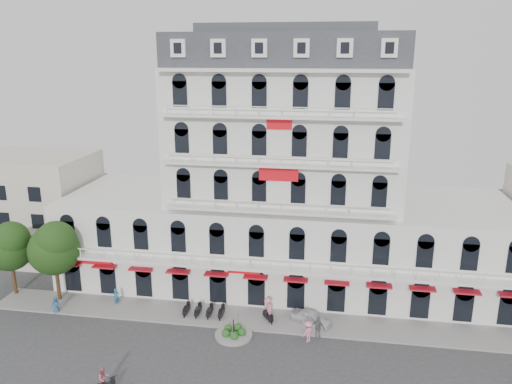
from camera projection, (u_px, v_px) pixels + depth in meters
The scene contains 15 objects.
ground at pixel (257, 384), 36.28m from camera, with size 120.00×120.00×0.00m, color #38383A.
sidewalk at pixel (273, 320), 44.82m from camera, with size 53.00×4.00×0.16m, color gray.
main_building at pixel (285, 188), 50.69m from camera, with size 45.00×15.00×25.80m.
flank_building_west at pixel (31, 206), 58.29m from camera, with size 14.00×10.00×12.00m, color beige.
traffic_island at pixel (234, 334), 42.38m from camera, with size 3.20×3.20×1.60m.
parked_scooter_row at pixel (204, 316), 45.62m from camera, with size 4.40×1.80×1.10m, color black, non-canonical shape.
tree_west_outer at pixel (10, 244), 48.32m from camera, with size 4.50×4.48×7.76m.
tree_west_inner at pixel (54, 246), 46.98m from camera, with size 4.76×4.76×8.25m.
parked_car at pixel (312, 318), 44.15m from camera, with size 1.50×3.72×1.27m, color silver.
rider_southwest at pixel (104, 380), 35.01m from camera, with size 1.26×1.35×2.15m.
rider_center at pixel (268, 309), 44.36m from camera, with size 1.27×1.47×2.36m.
pedestrian_left at pixel (56, 305), 46.01m from camera, with size 0.78×0.51×1.60m, color #28527A.
pedestrian_mid at pixel (318, 327), 42.00m from camera, with size 1.14×0.48×1.95m, color slate.
pedestrian_right at pixel (308, 332), 41.43m from camera, with size 1.18×0.68×1.83m, color pink.
pedestrian_far at pixel (117, 297), 47.40m from camera, with size 0.63×0.41×1.72m, color #2B6183.
Camera 1 is at (4.88, -30.75, 23.32)m, focal length 35.00 mm.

